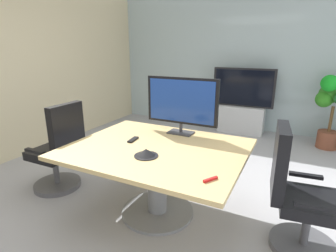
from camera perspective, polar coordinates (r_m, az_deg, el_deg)
The scene contains 11 objects.
ground_plane at distance 3.17m, azimuth -3.03°, elevation -15.70°, with size 7.79×7.79×0.00m, color #99999E.
wall_back_glass_partition at distance 5.87m, azimuth 13.74°, elevation 14.17°, with size 5.22×0.10×2.98m, color #9EB2B7.
conference_table at distance 2.69m, azimuth -2.40°, elevation -8.21°, with size 1.71×1.37×0.75m.
office_chair_left at distance 3.45m, azimuth -22.44°, elevation -5.70°, with size 0.60×0.57×1.09m.
office_chair_right at distance 2.55m, azimuth 26.19°, elevation -14.32°, with size 0.62×0.60×1.09m.
tv_monitor at distance 2.95m, azimuth 2.95°, elevation 5.12°, with size 0.84×0.18×0.64m.
wall_display_unit at distance 5.59m, azimuth 15.62°, elevation 3.08°, with size 1.20×0.36×1.31m.
potted_plant at distance 5.26m, azimuth 32.07°, elevation 4.22°, with size 0.61×0.60×1.27m.
conference_phone at distance 2.40m, azimuth -4.75°, elevation -5.83°, with size 0.22×0.22×0.07m.
remote_control at distance 2.82m, azimuth -7.57°, elevation -2.93°, with size 0.05×0.17×0.02m, color black.
whiteboard_marker at distance 2.01m, azimuth 9.19°, elevation -11.34°, with size 0.13×0.02×0.02m, color red.
Camera 1 is at (1.34, -2.32, 1.69)m, focal length 28.18 mm.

